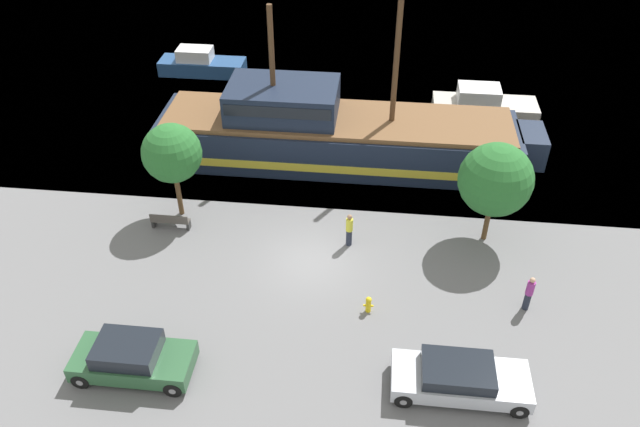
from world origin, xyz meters
TOP-DOWN VIEW (x-y plane):
  - ground_plane at (0.00, 0.00)m, footprint 160.00×160.00m
  - pirate_ship at (0.15, 8.62)m, footprint 20.56×4.71m
  - moored_boat_dockside at (8.92, 14.62)m, footprint 6.30×2.31m
  - moored_boat_outer at (-9.90, 18.70)m, footprint 5.85×1.90m
  - parked_car_curb_front at (-5.74, -6.74)m, footprint 4.35×1.98m
  - parked_car_curb_mid at (6.06, -6.31)m, footprint 4.87×1.99m
  - fire_hydrant at (2.69, -2.76)m, footprint 0.42×0.25m
  - bench_promenade_east at (-6.92, 1.64)m, footprint 1.83×0.45m
  - pedestrian_walking_near at (1.61, 1.36)m, footprint 0.32×0.32m
  - pedestrian_walking_far at (9.11, -1.90)m, footprint 0.32×0.32m
  - tree_row_east at (-6.75, 2.85)m, footprint 2.78×2.78m
  - tree_row_mideast at (7.87, 2.51)m, footprint 3.29×3.29m

SIDE VIEW (x-z plane):
  - ground_plane at x=0.00m, z-range 0.00..0.00m
  - fire_hydrant at x=2.69m, z-range 0.03..0.79m
  - bench_promenade_east at x=-6.92m, z-range 0.02..0.87m
  - parked_car_curb_mid at x=6.06m, z-range 0.01..1.34m
  - moored_boat_outer at x=-9.90m, z-range -0.22..1.59m
  - moored_boat_dockside at x=8.92m, z-range -0.24..1.64m
  - parked_car_curb_front at x=-5.74m, z-range -0.01..1.51m
  - pedestrian_walking_far at x=9.11m, z-range 0.01..1.70m
  - pedestrian_walking_near at x=1.61m, z-range 0.01..1.73m
  - pirate_ship at x=0.15m, z-range -3.19..6.37m
  - tree_row_mideast at x=7.87m, z-range 0.83..5.79m
  - tree_row_east at x=-6.75m, z-range 1.03..5.90m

